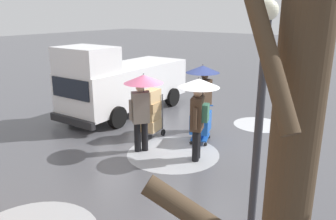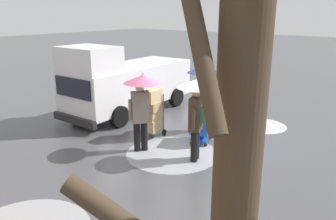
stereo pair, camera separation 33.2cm
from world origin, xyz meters
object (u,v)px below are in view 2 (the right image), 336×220
at_px(cargo_van_parked_right, 125,82).
at_px(pedestrian_white_side, 142,94).
at_px(street_lamp, 250,109).
at_px(pedestrian_black_side, 197,101).
at_px(shopping_cart_vendor, 201,123).
at_px(pedestrian_pink_side, 205,83).
at_px(hand_dolly_boxes, 152,112).

xyz_separation_m(cargo_van_parked_right, pedestrian_white_side, (-2.94, 2.26, 0.41)).
bearing_deg(street_lamp, pedestrian_black_side, -44.13).
bearing_deg(street_lamp, shopping_cart_vendor, -48.90).
bearing_deg(cargo_van_parked_right, pedestrian_pink_side, -178.93).
bearing_deg(pedestrian_white_side, street_lamp, 153.18).
bearing_deg(pedestrian_black_side, cargo_van_parked_right, -22.61).
distance_m(shopping_cart_vendor, hand_dolly_boxes, 1.51).
height_order(pedestrian_pink_side, pedestrian_black_side, same).
distance_m(shopping_cart_vendor, street_lamp, 5.01).
xyz_separation_m(pedestrian_pink_side, pedestrian_black_side, (-0.99, 1.90, -0.01)).
height_order(hand_dolly_boxes, pedestrian_white_side, pedestrian_white_side).
relative_size(hand_dolly_boxes, pedestrian_pink_side, 0.69).
bearing_deg(pedestrian_pink_side, shopping_cart_vendor, 117.73).
distance_m(hand_dolly_boxes, pedestrian_black_side, 2.13).
distance_m(hand_dolly_boxes, pedestrian_pink_side, 1.86).
height_order(shopping_cart_vendor, pedestrian_white_side, pedestrian_white_side).
relative_size(cargo_van_parked_right, pedestrian_white_side, 2.51).
height_order(pedestrian_black_side, pedestrian_white_side, same).
relative_size(cargo_van_parked_right, pedestrian_pink_side, 2.51).
relative_size(shopping_cart_vendor, pedestrian_white_side, 0.47).
xyz_separation_m(shopping_cart_vendor, street_lamp, (-3.07, 3.52, 1.80)).
distance_m(pedestrian_black_side, pedestrian_white_side, 1.53).
xyz_separation_m(hand_dolly_boxes, street_lamp, (-4.44, 2.93, 1.56)).
bearing_deg(cargo_van_parked_right, pedestrian_black_side, 157.39).
height_order(pedestrian_pink_side, pedestrian_white_side, same).
bearing_deg(hand_dolly_boxes, street_lamp, 146.56).
bearing_deg(hand_dolly_boxes, shopping_cart_vendor, -156.81).
bearing_deg(pedestrian_black_side, hand_dolly_boxes, -14.41).
relative_size(cargo_van_parked_right, street_lamp, 1.40).
bearing_deg(pedestrian_black_side, pedestrian_pink_side, -62.52).
xyz_separation_m(cargo_van_parked_right, shopping_cart_vendor, (-3.85, 0.75, -0.61)).
height_order(pedestrian_white_side, street_lamp, street_lamp).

